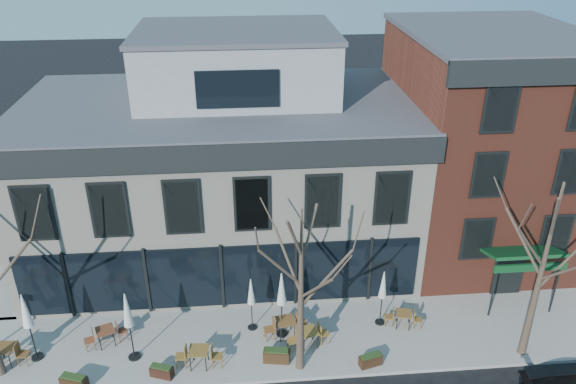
{
  "coord_description": "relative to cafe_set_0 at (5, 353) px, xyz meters",
  "views": [
    {
      "loc": [
        1.08,
        -20.23,
        16.19
      ],
      "look_at": [
        3.06,
        2.0,
        4.83
      ],
      "focal_mm": 35.0,
      "sensor_mm": 36.0,
      "label": 1
    }
  ],
  "objects": [
    {
      "name": "ground",
      "position": [
        8.44,
        2.68,
        -0.66
      ],
      "size": [
        120.0,
        120.0,
        0.0
      ],
      "primitive_type": "plane",
      "color": "black",
      "rests_on": "ground"
    },
    {
      "name": "sidewalk_front",
      "position": [
        11.69,
        0.53,
        -0.58
      ],
      "size": [
        33.5,
        4.7,
        0.15
      ],
      "primitive_type": "cube",
      "color": "gray",
      "rests_on": "ground"
    },
    {
      "name": "sidewalk_side",
      "position": [
        -2.81,
        8.68,
        -0.58
      ],
      "size": [
        4.5,
        12.0,
        0.15
      ],
      "primitive_type": "cube",
      "color": "gray",
      "rests_on": "ground"
    },
    {
      "name": "corner_building",
      "position": [
        8.52,
        7.75,
        4.06
      ],
      "size": [
        18.39,
        10.39,
        11.1
      ],
      "color": "beige",
      "rests_on": "ground"
    },
    {
      "name": "red_brick_building",
      "position": [
        21.44,
        7.66,
        4.98
      ],
      "size": [
        8.2,
        11.78,
        11.18
      ],
      "color": "brown",
      "rests_on": "ground"
    },
    {
      "name": "tree_mid",
      "position": [
        11.46,
        -1.22,
        3.13
      ],
      "size": [
        3.5,
        3.55,
        7.04
      ],
      "color": "#382B21",
      "rests_on": "sidewalk_front"
    },
    {
      "name": "tree_right",
      "position": [
        20.46,
        -1.22,
        3.36
      ],
      "size": [
        3.72,
        3.77,
        7.48
      ],
      "color": "#382B21",
      "rests_on": "sidewalk_front"
    },
    {
      "name": "cafe_set_0",
      "position": [
        0.0,
        0.0,
        0.0
      ],
      "size": [
        1.92,
        0.83,
        0.99
      ],
      "color": "brown",
      "rests_on": "sidewalk_front"
    },
    {
      "name": "cafe_set_1",
      "position": [
        3.69,
        0.76,
        -0.04
      ],
      "size": [
        1.79,
        1.04,
        0.92
      ],
      "color": "brown",
      "rests_on": "sidewalk_front"
    },
    {
      "name": "cafe_set_2",
      "position": [
        7.54,
        -0.81,
        -0.01
      ],
      "size": [
        1.89,
        0.81,
        0.98
      ],
      "color": "brown",
      "rests_on": "sidewalk_front"
    },
    {
      "name": "cafe_set_3",
      "position": [
        11.05,
        0.62,
        0.0
      ],
      "size": [
        1.94,
        0.89,
        0.99
      ],
      "color": "brown",
      "rests_on": "sidewalk_front"
    },
    {
      "name": "cafe_set_4",
      "position": [
        11.91,
        -0.07,
        -0.02
      ],
      "size": [
        1.85,
        0.87,
        0.95
      ],
      "color": "brown",
      "rests_on": "sidewalk_front"
    },
    {
      "name": "cafe_set_5",
      "position": [
        16.08,
        0.78,
        -0.07
      ],
      "size": [
        1.66,
        0.79,
        0.85
      ],
      "color": "brown",
      "rests_on": "sidewalk_front"
    },
    {
      "name": "umbrella_0",
      "position": [
        1.06,
        0.2,
        1.68
      ],
      "size": [
        0.5,
        0.5,
        3.1
      ],
      "color": "black",
      "rests_on": "sidewalk_front"
    },
    {
      "name": "umbrella_1",
      "position": [
        4.92,
        -0.13,
        1.7
      ],
      "size": [
        0.5,
        0.5,
        3.13
      ],
      "color": "black",
      "rests_on": "sidewalk_front"
    },
    {
      "name": "umbrella_2",
      "position": [
        9.66,
        1.22,
        1.27
      ],
      "size": [
        0.4,
        0.4,
        2.53
      ],
      "color": "black",
      "rests_on": "sidewalk_front"
    },
    {
      "name": "umbrella_3",
      "position": [
        10.89,
        0.71,
        1.68
      ],
      "size": [
        0.5,
        0.5,
        3.1
      ],
      "color": "black",
      "rests_on": "sidewalk_front"
    },
    {
      "name": "umbrella_4",
      "position": [
        15.16,
        1.06,
        1.37
      ],
      "size": [
        0.43,
        0.43,
        2.66
      ],
      "color": "black",
      "rests_on": "sidewalk_front"
    },
    {
      "name": "planter_0",
      "position": [
        2.95,
        -1.52,
        -0.23
      ],
      "size": [
        1.08,
        0.71,
        0.56
      ],
      "color": "black",
      "rests_on": "sidewalk_front"
    },
    {
      "name": "planter_1",
      "position": [
        6.14,
        -1.23,
        -0.26
      ],
      "size": [
        0.95,
        0.63,
        0.49
      ],
      "color": "black",
      "rests_on": "sidewalk_front"
    },
    {
      "name": "planter_2",
      "position": [
        10.56,
        -0.82,
        -0.22
      ],
      "size": [
        1.08,
        0.58,
        0.58
      ],
      "color": "#332111",
      "rests_on": "sidewalk_front"
    },
    {
      "name": "planter_3",
      "position": [
        14.21,
        -1.36,
        -0.26
      ],
      "size": [
        0.97,
        0.59,
        0.51
      ],
      "color": "#311D10",
      "rests_on": "sidewalk_front"
    }
  ]
}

